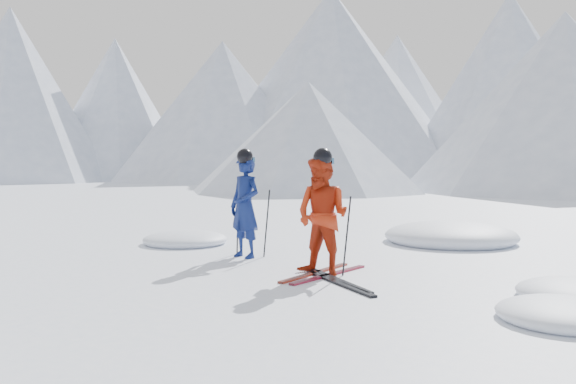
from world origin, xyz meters
The scene contains 12 objects.
ground centered at (0.00, 0.00, 0.00)m, with size 160.00×160.00×0.00m, color white.
skier_blue centered at (-2.54, 0.57, 0.83)m, with size 0.61×0.40×1.66m, color #0D1B53.
skier_red centered at (-0.69, 0.11, 0.82)m, with size 0.80×0.62×1.64m, color #B1280E.
pole_blue_left centered at (-2.84, 0.72, 0.55)m, with size 0.02×0.02×1.11m, color black.
pole_blue_right centered at (-2.29, 0.82, 0.55)m, with size 0.02×0.02×1.11m, color black.
pole_red_left centered at (-0.99, 0.36, 0.55)m, with size 0.02×0.02×1.09m, color black.
pole_red_right centered at (-0.39, 0.26, 0.55)m, with size 0.02×0.02×1.09m, color black.
ski_worn_left centered at (-0.81, 0.11, 0.01)m, with size 0.09×1.70×0.03m, color black.
ski_worn_right centered at (-0.57, 0.11, 0.01)m, with size 0.09×1.70×0.03m, color black.
ski_loose_a centered at (-0.25, -0.14, 0.01)m, with size 0.09×1.70×0.03m, color black.
ski_loose_b centered at (-0.15, -0.29, 0.01)m, with size 0.09×1.70×0.03m, color black.
snow_lumps centered at (-0.65, 3.02, 0.00)m, with size 8.53×6.68×0.55m.
Camera 1 is at (4.07, -6.74, 1.58)m, focal length 38.00 mm.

